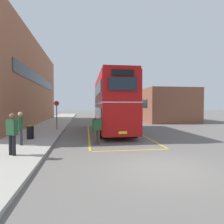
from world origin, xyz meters
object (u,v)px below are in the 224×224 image
object	(u,v)px
pedestrian_waiting_far	(12,131)
bus_stop_sign	(57,112)
pedestrian_waiting_near	(21,126)
pedestrian_boarding	(97,127)
single_deck_bus	(112,109)
double_decker_bus	(112,103)
litter_bin	(30,132)

from	to	relation	value
pedestrian_waiting_far	bus_stop_sign	distance (m)	8.84
pedestrian_waiting_near	pedestrian_boarding	bearing A→B (deg)	1.72
single_deck_bus	pedestrian_waiting_far	distance (m)	24.58
single_deck_bus	pedestrian_boarding	bearing A→B (deg)	-101.08
pedestrian_boarding	bus_stop_sign	world-z (taller)	bus_stop_sign
double_decker_bus	litter_bin	xyz separation A→B (m)	(-5.85, -3.46, -1.93)
bus_stop_sign	pedestrian_boarding	bearing A→B (deg)	-64.24
double_decker_bus	litter_bin	bearing A→B (deg)	-149.36
pedestrian_waiting_far	double_decker_bus	bearing A→B (deg)	54.05
pedestrian_boarding	pedestrian_waiting_near	bearing A→B (deg)	-178.28
litter_bin	double_decker_bus	bearing A→B (deg)	30.64
double_decker_bus	single_deck_bus	bearing A→B (deg)	81.32
pedestrian_boarding	litter_bin	world-z (taller)	pedestrian_boarding
double_decker_bus	pedestrian_waiting_far	size ratio (longest dim) A/B	5.54
pedestrian_waiting_near	bus_stop_sign	world-z (taller)	bus_stop_sign
bus_stop_sign	double_decker_bus	bearing A→B (deg)	-13.82
pedestrian_waiting_near	litter_bin	xyz separation A→B (m)	(0.00, 1.88, -0.61)
double_decker_bus	single_deck_bus	distance (m)	15.86
pedestrian_boarding	bus_stop_sign	distance (m)	7.13
pedestrian_waiting_near	bus_stop_sign	xyz separation A→B (m)	(1.07, 6.52, 0.49)
double_decker_bus	bus_stop_sign	xyz separation A→B (m)	(-4.78, 1.18, -0.83)
single_deck_bus	pedestrian_waiting_near	xyz separation A→B (m)	(-8.24, -20.99, -0.45)
litter_bin	pedestrian_waiting_far	bearing A→B (deg)	-85.52
pedestrian_boarding	pedestrian_waiting_near	world-z (taller)	pedestrian_waiting_near
litter_bin	bus_stop_sign	bearing A→B (deg)	77.09
pedestrian_boarding	litter_bin	size ratio (longest dim) A/B	1.97
single_deck_bus	pedestrian_waiting_near	distance (m)	22.55
single_deck_bus	pedestrian_boarding	world-z (taller)	single_deck_bus
bus_stop_sign	pedestrian_waiting_near	bearing A→B (deg)	-99.31
single_deck_bus	bus_stop_sign	distance (m)	16.15
pedestrian_waiting_far	litter_bin	xyz separation A→B (m)	(-0.32, 4.15, -0.62)
litter_bin	single_deck_bus	bearing A→B (deg)	66.69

